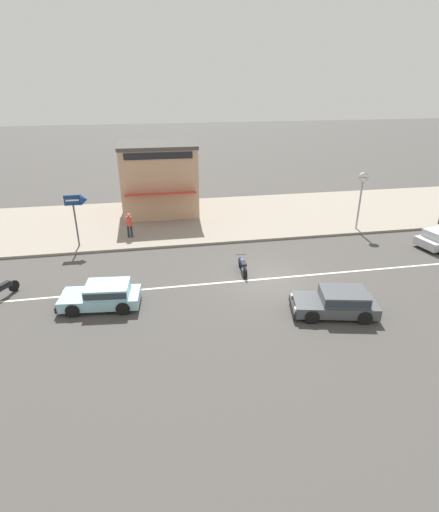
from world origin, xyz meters
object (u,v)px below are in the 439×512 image
motorcycle_2 (243,265)px  street_clock (362,188)px  pedestrian_near_clock (129,224)px  hatchback_pale_blue_1 (103,295)px  motorcycle_0 (2,290)px  hatchback_dark_grey_0 (338,302)px  shopfront_corner_warung (159,178)px  arrow_signboard (81,203)px

motorcycle_2 → street_clock: size_ratio=0.49×
motorcycle_2 → pedestrian_near_clock: pedestrian_near_clock is taller
hatchback_pale_blue_1 → motorcycle_0: hatchback_pale_blue_1 is taller
hatchback_dark_grey_0 → shopfront_corner_warung: shopfront_corner_warung is taller
arrow_signboard → pedestrian_near_clock: 3.22m
shopfront_corner_warung → motorcycle_0: bearing=-123.8°
hatchback_dark_grey_0 → motorcycle_0: 15.34m
arrow_signboard → pedestrian_near_clock: size_ratio=2.00×
motorcycle_2 → street_clock: bearing=28.2°
street_clock → motorcycle_0: bearing=-165.4°
hatchback_pale_blue_1 → pedestrian_near_clock: size_ratio=2.32×
arrow_signboard → pedestrian_near_clock: bearing=19.2°
pedestrian_near_clock → street_clock: bearing=-4.3°
motorcycle_2 → pedestrian_near_clock: size_ratio=1.17×
motorcycle_0 → motorcycle_2: bearing=2.7°
hatchback_pale_blue_1 → motorcycle_2: hatchback_pale_blue_1 is taller
hatchback_pale_blue_1 → arrow_signboard: 7.76m
hatchback_pale_blue_1 → street_clock: (15.98, 7.04, 2.32)m
hatchback_dark_grey_0 → street_clock: street_clock is taller
hatchback_pale_blue_1 → arrow_signboard: bearing=102.0°
motorcycle_2 → pedestrian_near_clock: (-5.93, 5.96, 0.65)m
hatchback_dark_grey_0 → arrow_signboard: arrow_signboard is taller
motorcycle_0 → hatchback_pale_blue_1: bearing=-19.3°
arrow_signboard → pedestrian_near_clock: arrow_signboard is taller
street_clock → shopfront_corner_warung: (-12.80, 6.45, -0.20)m
hatchback_dark_grey_0 → hatchback_pale_blue_1: (-10.04, 2.47, -0.00)m
motorcycle_0 → street_clock: (20.72, 5.38, 2.48)m
hatchback_dark_grey_0 → motorcycle_0: size_ratio=2.36×
street_clock → shopfront_corner_warung: shopfront_corner_warung is taller
hatchback_pale_blue_1 → street_clock: 17.62m
motorcycle_2 → shopfront_corner_warung: size_ratio=0.32×
hatchback_pale_blue_1 → motorcycle_2: bearing=17.6°
motorcycle_2 → shopfront_corner_warung: 12.11m
arrow_signboard → hatchback_dark_grey_0: bearing=-40.1°
hatchback_pale_blue_1 → street_clock: bearing=23.8°
street_clock → hatchback_pale_blue_1: bearing=-156.2°
arrow_signboard → shopfront_corner_warung: size_ratio=0.56×
pedestrian_near_clock → motorcycle_0: bearing=-131.5°
hatchback_pale_blue_1 → street_clock: size_ratio=0.97×
shopfront_corner_warung → hatchback_dark_grey_0: bearing=-66.7°
motorcycle_2 → motorcycle_0: bearing=-177.3°
arrow_signboard → pedestrian_near_clock: (2.56, 0.89, -1.74)m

